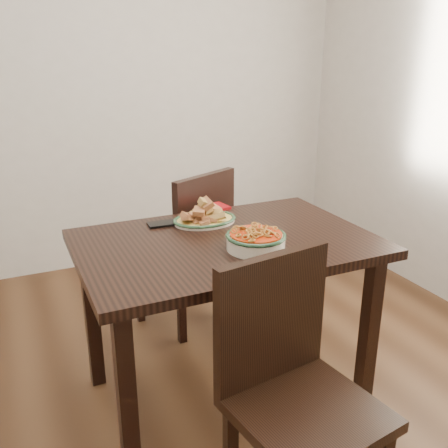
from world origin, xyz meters
name	(u,v)px	position (x,y,z in m)	size (l,w,h in m)	color
floor	(203,406)	(0.00, 0.00, 0.00)	(3.50, 3.50, 0.00)	#372111
wall_back	(100,79)	(0.00, 1.75, 1.30)	(3.50, 0.10, 2.60)	beige
dining_table	(226,262)	(0.13, 0.05, 0.65)	(1.19, 0.80, 0.75)	black
chair_far	(191,242)	(0.21, 0.67, 0.50)	(0.56, 0.56, 0.89)	black
chair_near	(291,380)	(0.07, -0.57, 0.50)	(0.48, 0.48, 0.89)	black
fish_plate	(205,213)	(0.13, 0.28, 0.79)	(0.28, 0.22, 0.11)	beige
noodle_bowl	(256,239)	(0.19, -0.10, 0.79)	(0.24, 0.24, 0.08)	beige
smartphone	(164,224)	(-0.05, 0.32, 0.76)	(0.14, 0.07, 0.01)	black
napkin	(214,207)	(0.25, 0.45, 0.76)	(0.13, 0.11, 0.01)	maroon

